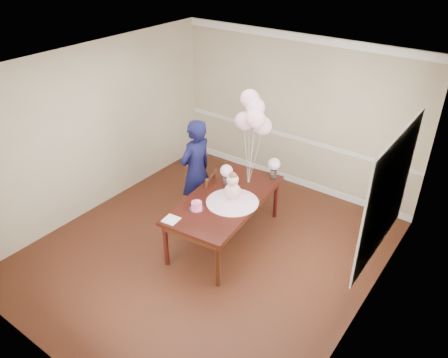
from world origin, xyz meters
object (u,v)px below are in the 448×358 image
woman (196,171)px  birthday_cake (197,205)px  dining_table_top (225,199)px  dining_chair_seat (222,204)px

woman → birthday_cake: bearing=45.8°
birthday_cake → dining_table_top: bearing=72.2°
dining_chair_seat → dining_table_top: bearing=-59.4°
dining_table_top → dining_chair_seat: bearing=128.9°
birthday_cake → dining_chair_seat: birthday_cake is taller
birthday_cake → dining_chair_seat: 0.83m
dining_table_top → woman: (-0.71, 0.21, 0.13)m
dining_table_top → woman: woman is taller
dining_table_top → birthday_cake: birthday_cake is taller
dining_table_top → dining_chair_seat: 0.48m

